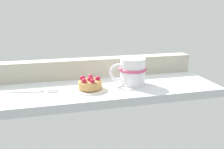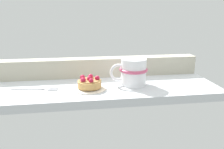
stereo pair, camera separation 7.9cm
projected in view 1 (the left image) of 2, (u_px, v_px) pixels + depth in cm
name	position (u px, v px, depth cm)	size (l,w,h in cm)	color
ground_plane	(100.00, 89.00, 87.97)	(87.00, 30.18, 2.98)	silver
window_rail_back	(94.00, 67.00, 97.84)	(85.26, 5.79, 7.77)	#B2AD99
dessert_plate	(90.00, 89.00, 82.95)	(12.38, 12.38, 0.71)	silver
raspberry_tart	(90.00, 83.00, 82.42)	(8.44, 8.44, 4.16)	tan
coffee_mug	(132.00, 71.00, 87.61)	(14.36, 10.66, 10.08)	white
dessert_fork	(34.00, 91.00, 80.27)	(17.15, 4.42, 0.60)	#B7B7BC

